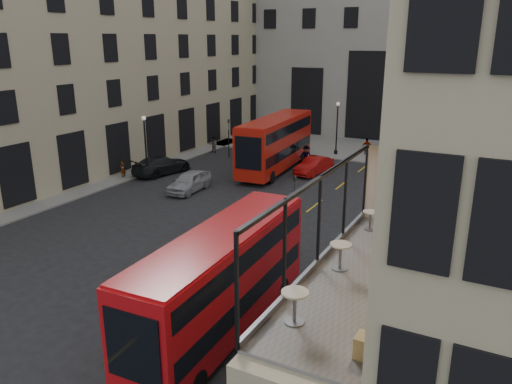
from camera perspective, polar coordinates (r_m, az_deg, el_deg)
The scene contains 31 objects.
ground at distance 20.25m, azimuth -7.44°, elevation -17.20°, with size 140.00×140.00×0.00m, color black.
host_building_main at distance 13.93m, azimuth 26.86°, elevation 0.30°, with size 7.26×11.40×15.10m.
host_frontage at distance 16.63m, azimuth 11.73°, elevation -16.55°, with size 3.00×11.00×4.50m, color tan.
cafe_floor at distance 15.49m, azimuth 12.25°, elevation -9.44°, with size 3.00×10.00×0.10m, color slate.
building_left at distance 49.81m, azimuth -20.80°, elevation 16.16°, with size 14.60×50.60×22.00m.
gateway at distance 63.27m, azimuth 14.69°, elevation 14.88°, with size 35.00×10.60×18.00m.
pavement_far at distance 55.05m, azimuth 10.46°, elevation 5.06°, with size 40.00×12.00×0.12m, color slate.
pavement_left at distance 42.39m, azimuth -22.68°, elevation 0.36°, with size 8.00×48.00×0.12m, color slate.
traffic_light_near at distance 29.13m, azimuth 4.37°, elevation -0.76°, with size 0.16×0.20×3.80m.
traffic_light_far at distance 49.21m, azimuth -3.14°, elevation 6.70°, with size 0.16×0.20×3.80m.
street_lamp_a at distance 42.39m, azimuth -12.46°, elevation 4.56°, with size 0.36×0.36×5.33m.
street_lamp_b at distance 50.86m, azimuth 9.21°, elevation 6.82°, with size 0.36×0.36×5.33m.
bus_near at distance 19.89m, azimuth -3.88°, elevation -9.63°, with size 2.89×10.90×4.32m.
bus_far at distance 44.23m, azimuth 2.27°, elevation 5.83°, with size 3.63×12.04×4.74m.
car_a at distance 38.84m, azimuth -7.64°, elevation 1.20°, with size 1.82×4.53×1.54m, color #98999F.
car_b at distance 43.73m, azimuth 6.65°, elevation 3.01°, with size 1.56×4.47×1.47m, color #970A09.
car_c at distance 44.19m, azimuth -10.73°, elevation 3.06°, with size 2.25×5.54×1.61m, color black.
bicycle at distance 28.19m, azimuth -4.38°, elevation -5.67°, with size 0.60×1.71×0.90m, color gray.
cyclist at distance 27.34m, azimuth 3.28°, elevation -5.38°, with size 0.65×0.43×1.79m, color #B7DE17.
pedestrian_a at distance 51.72m, azimuth -4.86°, elevation 5.40°, with size 0.82×0.64×1.69m, color gray.
pedestrian_b at distance 46.41m, azimuth 5.75°, elevation 4.15°, with size 1.23×0.71×1.91m, color gray.
pedestrian_c at distance 51.42m, azimuth 12.56°, elevation 5.03°, with size 1.04×0.43×1.78m, color gray.
pedestrian_d at distance 51.39m, azimuth 16.28°, elevation 4.86°, with size 0.97×0.63×1.98m, color gray.
pedestrian_e at distance 43.46m, azimuth -14.99°, elevation 2.57°, with size 0.61×0.40×1.66m, color gray.
cafe_table_near at distance 12.61m, azimuth 4.46°, elevation -12.43°, with size 0.69×0.69×0.86m.
cafe_table_mid at distance 15.49m, azimuth 9.63°, elevation -6.82°, with size 0.67×0.67×0.83m.
cafe_table_far at distance 18.83m, azimuth 12.94°, elevation -2.86°, with size 0.57×0.57×0.71m.
cafe_chair_a at distance 11.79m, azimuth 12.57°, elevation -16.72°, with size 0.48×0.48×0.96m.
cafe_chair_b at distance 14.36m, azimuth 15.41°, elevation -10.56°, with size 0.47×0.47×0.84m.
cafe_chair_c at distance 14.76m, azimuth 14.47°, elevation -9.52°, with size 0.57×0.57×0.96m.
cafe_chair_d at distance 17.81m, azimuth 17.49°, elevation -5.24°, with size 0.43×0.43×0.77m.
Camera 1 is at (9.95, -13.45, 11.40)m, focal length 35.00 mm.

